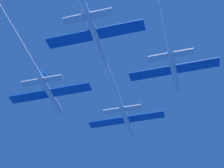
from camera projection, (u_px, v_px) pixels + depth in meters
name	position (u px, v px, depth m)	size (l,w,h in m)	color
jet_lead	(113.00, 85.00, 83.24)	(20.42, 56.88, 3.38)	silver
jet_left_wing	(23.00, 48.00, 72.97)	(20.42, 58.55, 3.38)	silver
jet_right_wing	(163.00, 10.00, 67.36)	(20.42, 62.72, 3.38)	silver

